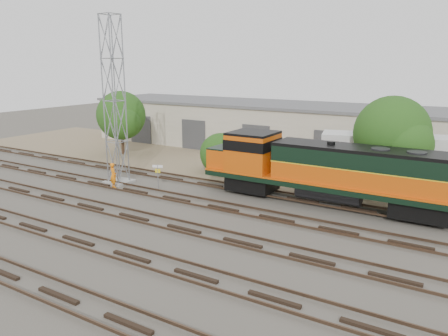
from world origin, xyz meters
The scene contains 12 objects.
ground centered at (0.00, 0.00, 0.00)m, with size 140.00×140.00×0.00m, color #47423A.
dirt_strip centered at (0.00, 15.00, 0.01)m, with size 80.00×16.00×0.02m, color #726047.
tracks centered at (0.00, -3.00, 0.08)m, with size 80.00×20.40×0.28m.
warehouse centered at (0.04, 22.98, 2.65)m, with size 58.40×10.40×5.30m.
locomotive centered at (5.53, 6.00, 2.53)m, with size 18.53×3.25×4.45m.
signal_tower centered at (-10.94, 2.77, 6.54)m, with size 1.98×1.98×13.39m.
sign_post centered at (-6.86, 2.92, 1.41)m, with size 0.78×0.34×2.01m.
worker centered at (-10.27, 1.51, 1.01)m, with size 0.74×0.48×2.02m, color orange.
semi_trailer centered at (10.65, 13.04, 2.72)m, with size 14.30×6.07×4.32m.
tree_west centered at (-18.84, 11.53, 4.10)m, with size 5.51×5.25×6.86m.
tree_mid centered at (-5.61, 10.41, 1.57)m, with size 3.96×3.77×3.77m.
tree_east centered at (9.14, 10.59, 4.55)m, with size 5.80×5.52×7.46m.
Camera 1 is at (14.76, -22.70, 9.72)m, focal length 35.00 mm.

